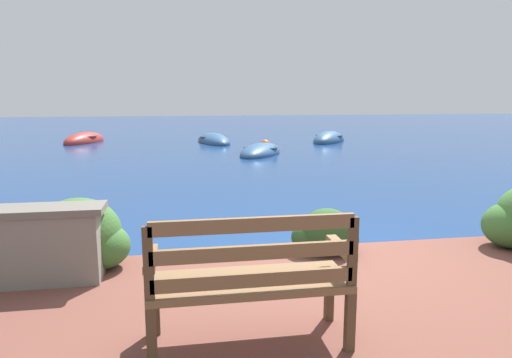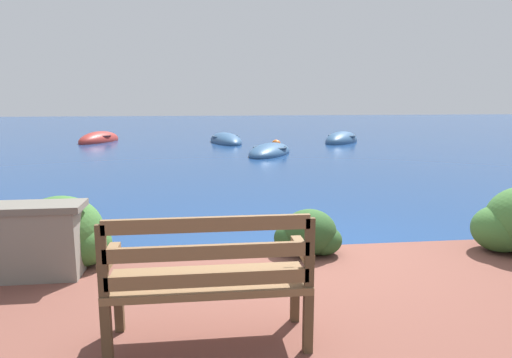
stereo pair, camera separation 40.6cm
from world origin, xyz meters
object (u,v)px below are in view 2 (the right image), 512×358
(rowboat_mid, at_px, (342,141))
(rowboat_outer, at_px, (99,140))
(park_bench, at_px, (209,277))
(rowboat_far, at_px, (226,141))
(mooring_buoy, at_px, (276,144))
(rowboat_nearest, at_px, (270,152))

(rowboat_mid, bearing_deg, rowboat_outer, -63.99)
(park_bench, relative_size, rowboat_far, 0.42)
(park_bench, distance_m, mooring_buoy, 14.46)
(rowboat_nearest, relative_size, mooring_buoy, 7.23)
(park_bench, xyz_separation_m, rowboat_far, (0.94, 15.83, -0.64))
(rowboat_mid, distance_m, rowboat_far, 4.76)
(rowboat_outer, height_order, mooring_buoy, rowboat_outer)
(rowboat_mid, height_order, mooring_buoy, rowboat_mid)
(rowboat_outer, bearing_deg, rowboat_nearest, -105.75)
(rowboat_far, height_order, rowboat_outer, rowboat_outer)
(park_bench, bearing_deg, rowboat_outer, 110.42)
(rowboat_mid, distance_m, rowboat_outer, 10.02)
(park_bench, bearing_deg, mooring_buoy, 85.05)
(park_bench, distance_m, rowboat_outer, 17.19)
(park_bench, xyz_separation_m, rowboat_nearest, (2.16, 11.80, -0.65))
(park_bench, bearing_deg, rowboat_mid, 75.78)
(park_bench, bearing_deg, rowboat_nearest, 85.68)
(rowboat_mid, bearing_deg, park_bench, 13.01)
(rowboat_far, bearing_deg, rowboat_mid, 74.38)
(rowboat_mid, xyz_separation_m, rowboat_outer, (-9.94, 1.27, -0.00))
(park_bench, xyz_separation_m, rowboat_mid, (5.68, 15.37, -0.64))
(rowboat_nearest, height_order, mooring_buoy, rowboat_nearest)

